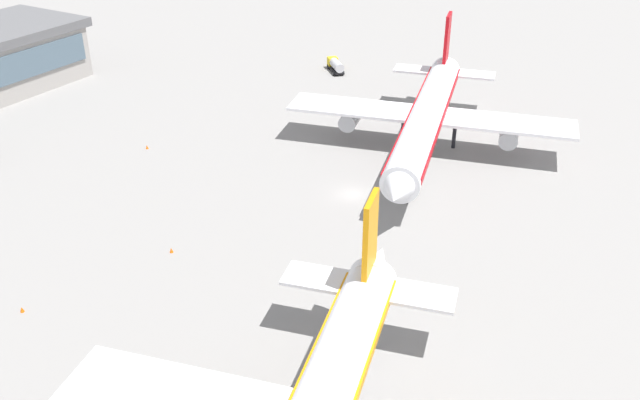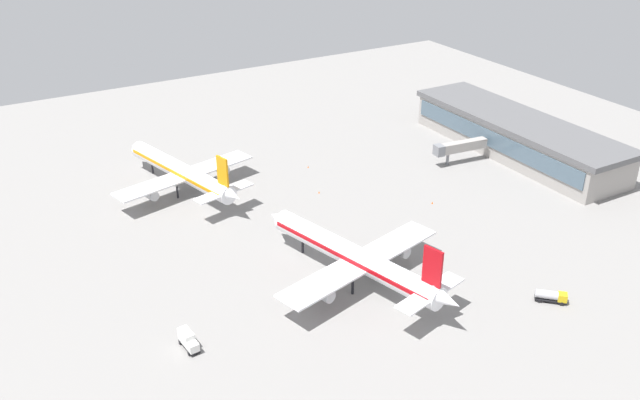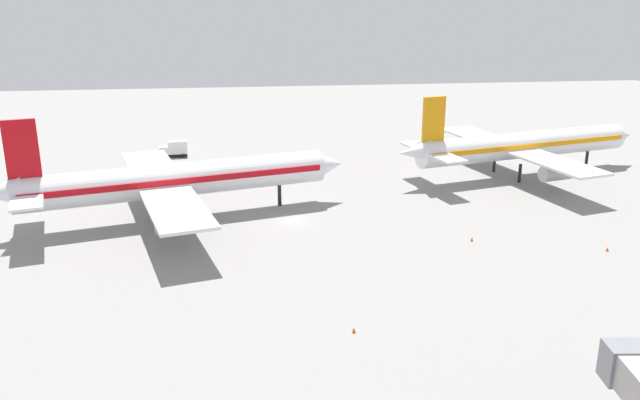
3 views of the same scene
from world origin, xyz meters
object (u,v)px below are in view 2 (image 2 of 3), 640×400
airplane_at_gate (355,257)px  fuel_truck (551,296)px  safety_cone_near_gate (308,167)px  catering_truck (188,340)px  safety_cone_far_side (319,192)px  airplane_taxiing (182,171)px  safety_cone_mid_apron (432,203)px

airplane_at_gate → fuel_truck: airplane_at_gate is taller
safety_cone_near_gate → catering_truck: bearing=135.5°
fuel_truck → safety_cone_far_side: size_ratio=9.71×
catering_truck → safety_cone_near_gate: bearing=130.8°
airplane_at_gate → safety_cone_far_side: (40.81, -14.66, -5.66)m
airplane_at_gate → catering_truck: 39.39m
airplane_taxiing → catering_truck: (-64.35, 22.48, -3.98)m
fuel_truck → safety_cone_far_side: fuel_truck is taller
airplane_at_gate → airplane_taxiing: bearing=0.6°
airplane_at_gate → catering_truck: airplane_at_gate is taller
fuel_truck → catering_truck: (23.41, 69.66, 0.31)m
safety_cone_near_gate → airplane_taxiing: bearing=84.1°
fuel_truck → catering_truck: size_ratio=1.01×
safety_cone_mid_apron → catering_truck: bearing=107.3°
airplane_at_gate → airplane_taxiing: airplane_at_gate is taller
safety_cone_near_gate → airplane_at_gate: bearing=160.4°
airplane_taxiing → fuel_truck: 99.73m
safety_cone_near_gate → safety_cone_far_side: 17.35m
airplane_at_gate → safety_cone_far_side: 43.73m
airplane_taxiing → safety_cone_near_gate: airplane_taxiing is taller
airplane_at_gate → safety_cone_near_gate: 60.98m
airplane_taxiing → catering_truck: airplane_taxiing is taller
airplane_at_gate → fuel_truck: (-26.74, -30.64, -4.57)m
catering_truck → safety_cone_near_gate: catering_truck is taller
fuel_truck → safety_cone_mid_apron: fuel_truck is taller
catering_truck → safety_cone_mid_apron: 80.07m
catering_truck → safety_cone_mid_apron: catering_truck is taller
safety_cone_far_side → airplane_taxiing: bearing=57.1°
airplane_taxiing → safety_cone_far_side: airplane_taxiing is taller
airplane_at_gate → safety_cone_mid_apron: (20.44, -37.42, -5.66)m
safety_cone_mid_apron → airplane_at_gate: bearing=118.6°
airplane_taxiing → catering_truck: bearing=146.7°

